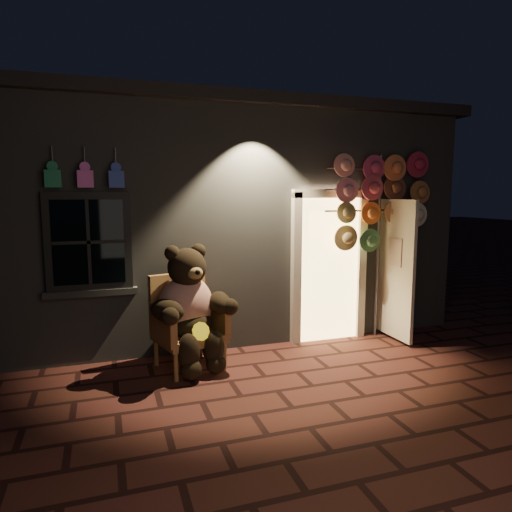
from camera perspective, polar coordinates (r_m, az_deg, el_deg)
name	(u,v)px	position (r m, az deg, el deg)	size (l,w,h in m)	color
ground	(277,391)	(5.18, 2.70, -16.50)	(60.00, 60.00, 0.00)	#50231E
shop_building	(201,215)	(8.57, -6.90, 5.11)	(7.30, 5.95, 3.51)	slate
wicker_armchair	(186,321)	(5.75, -8.76, -8.04)	(0.93, 0.88, 1.14)	#AA7341
teddy_bear	(190,308)	(5.57, -8.30, -6.42)	(1.05, 0.95, 1.51)	#AE2A12
hat_rack	(379,198)	(6.80, 15.14, 7.01)	(1.64, 0.22, 2.70)	#59595E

